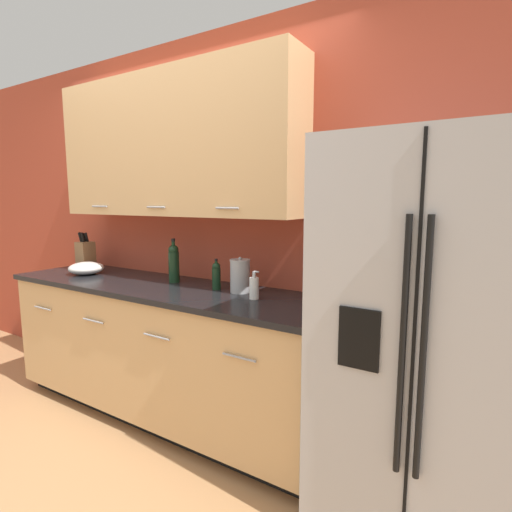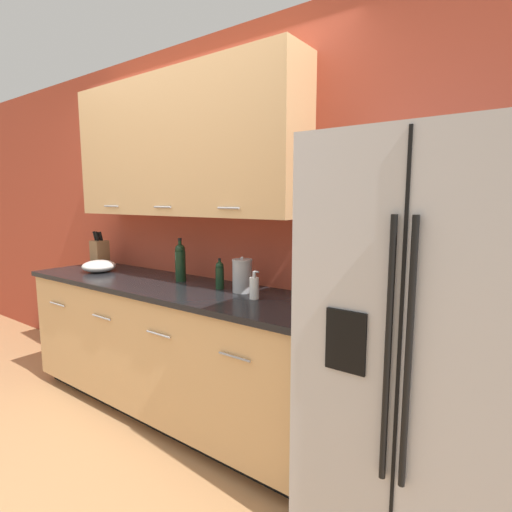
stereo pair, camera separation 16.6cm
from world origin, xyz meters
TOP-DOWN VIEW (x-y plane):
  - ground_plane at (0.00, 0.00)m, footprint 14.00×14.00m
  - wall_back at (0.01, 1.24)m, footprint 10.00×0.39m
  - counter_unit at (0.03, 0.96)m, footprint 2.43×0.64m
  - refrigerator at (1.73, 0.90)m, footprint 0.89×0.76m
  - knife_block at (-0.89, 1.05)m, footprint 0.11×0.12m
  - wine_bottle at (0.06, 1.06)m, footprint 0.07×0.07m
  - soap_dispenser at (0.79, 0.95)m, footprint 0.06×0.05m
  - oil_bottle at (0.45, 1.04)m, footprint 0.06×0.06m
  - steel_canister at (0.62, 1.05)m, footprint 0.13×0.13m
  - mixing_bowl at (-0.72, 0.92)m, footprint 0.26×0.26m

SIDE VIEW (x-z plane):
  - ground_plane at x=0.00m, z-range 0.00..0.00m
  - counter_unit at x=0.03m, z-range 0.01..0.94m
  - refrigerator at x=1.73m, z-range 0.00..1.76m
  - mixing_bowl at x=-0.72m, z-range 0.93..1.03m
  - soap_dispenser at x=0.79m, z-range 0.92..1.08m
  - oil_bottle at x=0.45m, z-range 0.93..1.12m
  - steel_canister at x=0.62m, z-range 0.93..1.15m
  - knife_block at x=-0.89m, z-range 0.90..1.21m
  - wine_bottle at x=0.06m, z-range 0.92..1.22m
  - wall_back at x=0.01m, z-range 0.17..2.77m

